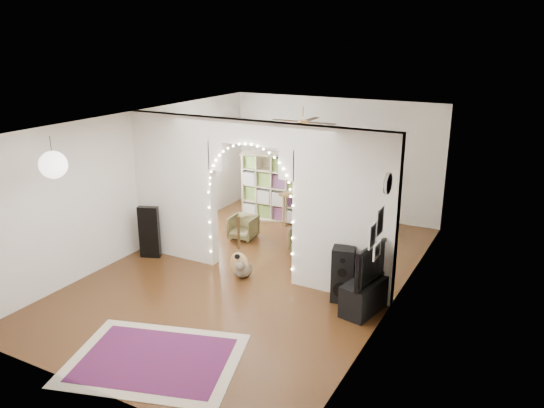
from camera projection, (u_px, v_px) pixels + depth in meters
The scene contains 25 objects.
floor at pixel (254, 272), 9.43m from camera, with size 7.50×7.50×0.00m, color black.
ceiling at pixel (252, 120), 8.61m from camera, with size 5.00×7.50×0.02m, color white.
wall_back at pixel (334, 157), 12.17m from camera, with size 5.00×0.02×2.70m, color silver.
wall_front at pixel (84, 288), 5.86m from camera, with size 5.00×0.02×2.70m, color silver.
wall_left at pixel (140, 181), 10.14m from camera, with size 0.02×7.50×2.70m, color silver.
wall_right at pixel (398, 223), 7.90m from camera, with size 0.02×7.50×2.70m, color silver.
divider_wall at pixel (253, 195), 9.00m from camera, with size 5.00×0.20×2.70m.
fairy_lights at pixel (249, 190), 8.85m from camera, with size 1.64×0.04×1.60m, color #FFEABF, non-canonical shape.
window at pixel (196, 156), 11.59m from camera, with size 0.04×1.20×1.40m, color white.
wall_clock at pixel (388, 184), 7.18m from camera, with size 0.31×0.31×0.03m, color white.
picture_frames at pixel (377, 234), 7.02m from camera, with size 0.02×0.50×0.70m, color white, non-canonical shape.
paper_lantern at pixel (53, 165), 7.58m from camera, with size 0.40×0.40×0.40m, color white.
ceiling_fan at pixel (303, 122), 10.38m from camera, with size 1.10×1.10×0.30m, color #BE823F, non-canonical shape.
area_rug at pixel (155, 359), 6.87m from camera, with size 2.17×1.63×0.02m, color maroon.
guitar_case at pixel (149, 232), 9.93m from camera, with size 0.38×0.13×1.00m, color black.
acoustic_guitar at pixel (239, 254), 9.16m from camera, with size 0.39×0.27×0.93m.
tabby_cat at pixel (243, 269), 9.18m from camera, with size 0.31×0.57×0.38m.
floor_speaker at pixel (343, 275), 8.29m from camera, with size 0.41×0.37×0.89m.
media_console at pixel (367, 294), 8.08m from camera, with size 0.40×1.00×0.50m, color black.
tv at pixel (369, 260), 7.91m from camera, with size 1.07×0.14×0.62m, color black.
bookcase at pixel (274, 187), 11.90m from camera, with size 1.50×0.38×1.54m, color #BCAF88.
dining_table at pixel (311, 196), 11.56m from camera, with size 1.26×0.89×0.76m.
flower_vase at pixel (311, 188), 11.51m from camera, with size 0.18×0.18×0.19m, color white.
dining_chair_left at pixel (243, 227), 10.93m from camera, with size 0.51×0.53×0.48m, color brown.
dining_chair_right at pixel (305, 238), 10.32m from camera, with size 0.52×0.53×0.48m, color brown.
Camera 1 is at (4.33, -7.45, 4.01)m, focal length 35.00 mm.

